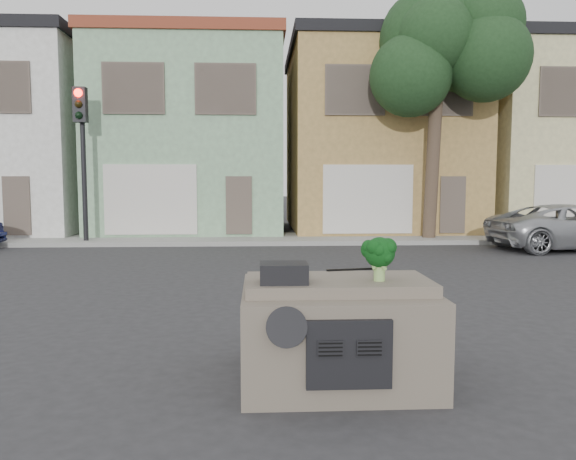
{
  "coord_description": "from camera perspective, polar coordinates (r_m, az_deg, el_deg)",
  "views": [
    {
      "loc": [
        -0.82,
        -8.94,
        2.17
      ],
      "look_at": [
        -0.34,
        0.5,
        1.3
      ],
      "focal_mm": 35.0,
      "sensor_mm": 36.0,
      "label": 1
    }
  ],
  "objects": [
    {
      "name": "wiper_arm",
      "position": [
        6.49,
        6.91,
        -3.98
      ],
      "size": [
        0.69,
        0.15,
        0.02
      ],
      "primitive_type": "cube",
      "rotation": [
        0.0,
        0.0,
        0.17
      ],
      "color": "black",
      "rests_on": "car_dashboard"
    },
    {
      "name": "car_dashboard",
      "position": [
        6.2,
        4.86,
        -9.79
      ],
      "size": [
        2.0,
        1.8,
        1.12
      ],
      "primitive_type": "cube",
      "color": "#6B6052",
      "rests_on": "ground"
    },
    {
      "name": "broccoli",
      "position": [
        5.83,
        9.28,
        -2.88
      ],
      "size": [
        0.46,
        0.46,
        0.46
      ],
      "primitive_type": "cube",
      "rotation": [
        0.0,
        0.0,
        1.3
      ],
      "color": "#0A330E",
      "rests_on": "car_dashboard"
    },
    {
      "name": "townhouse_beige",
      "position": [
        26.52,
        25.08,
        8.23
      ],
      "size": [
        7.2,
        8.2,
        7.55
      ],
      "primitive_type": "cube",
      "color": "beige",
      "rests_on": "ground"
    },
    {
      "name": "instrument_hump",
      "position": [
        5.67,
        -0.44,
        -4.37
      ],
      "size": [
        0.48,
        0.38,
        0.2
      ],
      "primitive_type": "cube",
      "color": "black",
      "rests_on": "car_dashboard"
    },
    {
      "name": "tree_near",
      "position": [
        19.73,
        14.57,
        11.14
      ],
      "size": [
        4.4,
        4.0,
        8.5
      ],
      "primitive_type": "cube",
      "color": "#1C381B",
      "rests_on": "ground"
    },
    {
      "name": "traffic_signal",
      "position": [
        19.29,
        -20.12,
        6.06
      ],
      "size": [
        0.4,
        0.4,
        5.1
      ],
      "primitive_type": "cube",
      "color": "black",
      "rests_on": "ground"
    },
    {
      "name": "townhouse_mint",
      "position": [
        23.64,
        -9.51,
        9.07
      ],
      "size": [
        7.2,
        8.2,
        7.55
      ],
      "primitive_type": "cube",
      "color": "#87B088",
      "rests_on": "ground"
    },
    {
      "name": "townhouse_tan",
      "position": [
        23.98,
        8.83,
        9.03
      ],
      "size": [
        7.2,
        8.2,
        7.55
      ],
      "primitive_type": "cube",
      "color": "#AC874A",
      "rests_on": "ground"
    },
    {
      "name": "silver_pickup",
      "position": [
        19.19,
        26.91,
        -1.81
      ],
      "size": [
        5.17,
        2.7,
        1.39
      ],
      "primitive_type": "imported",
      "rotation": [
        0.0,
        0.0,
        1.65
      ],
      "color": "#B3B5BA",
      "rests_on": "ground"
    },
    {
      "name": "townhouse_white",
      "position": [
        25.6,
        -26.61,
        8.3
      ],
      "size": [
        7.2,
        8.2,
        7.55
      ],
      "primitive_type": "cube",
      "color": "silver",
      "rests_on": "ground"
    },
    {
      "name": "ground_plane",
      "position": [
        9.23,
        2.31,
        -8.34
      ],
      "size": [
        120.0,
        120.0,
        0.0
      ],
      "primitive_type": "plane",
      "color": "#303033",
      "rests_on": "ground"
    },
    {
      "name": "sidewalk",
      "position": [
        19.56,
        -0.47,
        -0.89
      ],
      "size": [
        40.0,
        3.0,
        0.15
      ],
      "primitive_type": "cube",
      "color": "gray",
      "rests_on": "ground"
    }
  ]
}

